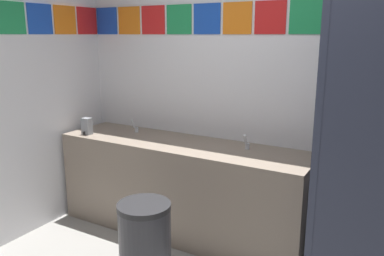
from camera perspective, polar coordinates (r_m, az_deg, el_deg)
name	(u,v)px	position (r m, az deg, el deg)	size (l,w,h in m)	color
wall_back	(269,78)	(3.43, 11.16, 7.08)	(3.78, 0.09, 2.87)	silver
vanity_counter	(182,187)	(3.64, -1.51, -8.56)	(2.34, 0.62, 0.86)	gray
faucet_left	(135,127)	(3.89, -8.25, 0.08)	(0.04, 0.10, 0.14)	silver
faucet_right	(247,144)	(3.32, 7.93, -2.25)	(0.04, 0.10, 0.14)	silver
soap_dispenser	(87,126)	(3.92, -15.02, 0.25)	(0.09, 0.09, 0.16)	gray
stall_divider	(363,160)	(2.39, 23.54, -4.34)	(0.92, 1.32, 2.24)	#33384C
trash_bin	(145,245)	(2.96, -6.83, -16.58)	(0.38, 0.38, 0.65)	#333338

